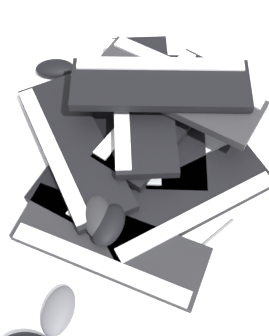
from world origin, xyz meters
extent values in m
plane|color=white|center=(0.00, 0.00, 0.00)|extent=(3.20, 3.20, 0.00)
cube|color=black|center=(0.19, 0.08, 0.01)|extent=(0.35, 0.46, 0.02)
cube|color=silver|center=(0.24, 0.05, 0.03)|extent=(0.24, 0.38, 0.01)
cube|color=black|center=(0.06, 0.27, 0.01)|extent=(0.35, 0.46, 0.02)
cube|color=#B2B5BA|center=(0.01, 0.25, 0.03)|extent=(0.24, 0.38, 0.01)
cube|color=black|center=(-0.07, 0.10, 0.01)|extent=(0.17, 0.45, 0.02)
cube|color=silver|center=(-0.01, 0.10, 0.03)|extent=(0.06, 0.42, 0.01)
cube|color=black|center=(0.11, -0.11, 0.01)|extent=(0.46, 0.22, 0.02)
cube|color=#B2B5BA|center=(0.11, -0.17, 0.03)|extent=(0.42, 0.10, 0.01)
cube|color=black|center=(0.04, 0.25, 0.04)|extent=(0.18, 0.45, 0.02)
cube|color=silver|center=(-0.02, 0.26, 0.06)|extent=(0.07, 0.42, 0.01)
cube|color=black|center=(-0.02, 0.24, 0.07)|extent=(0.37, 0.45, 0.02)
cube|color=silver|center=(-0.07, 0.21, 0.09)|extent=(0.26, 0.37, 0.01)
cube|color=black|center=(-0.10, 0.05, 0.04)|extent=(0.45, 0.37, 0.02)
cube|color=silver|center=(-0.13, 0.00, 0.06)|extent=(0.37, 0.26, 0.01)
cube|color=#232326|center=(0.04, 0.29, 0.10)|extent=(0.44, 0.16, 0.02)
cube|color=silver|center=(0.04, 0.35, 0.12)|extent=(0.42, 0.04, 0.01)
cube|color=black|center=(0.01, 0.26, 0.13)|extent=(0.45, 0.35, 0.02)
cube|color=silver|center=(-0.01, 0.31, 0.15)|extent=(0.38, 0.25, 0.01)
ellipsoid|color=black|center=(0.05, -0.08, 0.05)|extent=(0.12, 0.13, 0.04)
ellipsoid|color=#4C4C51|center=(0.10, -0.30, 0.02)|extent=(0.09, 0.12, 0.04)
ellipsoid|color=black|center=(0.09, -0.09, 0.05)|extent=(0.08, 0.12, 0.04)
ellipsoid|color=black|center=(-0.31, 0.25, 0.02)|extent=(0.13, 0.12, 0.04)
cylinder|color=#59595B|center=(-0.13, 0.31, 0.00)|extent=(0.02, 0.05, 0.01)
cylinder|color=#59595B|center=(-0.15, 0.25, 0.00)|extent=(0.04, 0.08, 0.01)
cylinder|color=#59595B|center=(-0.19, 0.17, 0.00)|extent=(0.06, 0.08, 0.01)
cylinder|color=#59595B|center=(-0.21, 0.11, 0.00)|extent=(0.02, 0.06, 0.01)
cylinder|color=#59595B|center=(-0.16, 0.05, 0.00)|extent=(0.09, 0.07, 0.01)
cylinder|color=#59595B|center=(-0.08, 0.00, 0.00)|extent=(0.09, 0.05, 0.01)
cylinder|color=#59595B|center=(0.01, -0.05, 0.00)|extent=(0.09, 0.07, 0.01)
cylinder|color=#59595B|center=(0.10, -0.09, 0.00)|extent=(0.09, 0.01, 0.01)
cylinder|color=#59595B|center=(0.16, -0.07, 0.00)|extent=(0.04, 0.05, 0.01)
cylinder|color=#59595B|center=(0.23, -0.03, 0.00)|extent=(0.11, 0.04, 0.01)
cylinder|color=#59595B|center=(0.30, 0.04, 0.00)|extent=(0.04, 0.11, 0.01)
sphere|color=#59595B|center=(-0.12, 0.34, 0.00)|extent=(0.01, 0.01, 0.01)
sphere|color=#59595B|center=(-0.14, 0.29, 0.00)|extent=(0.01, 0.01, 0.01)
sphere|color=#59595B|center=(-0.17, 0.21, 0.00)|extent=(0.01, 0.01, 0.01)
sphere|color=#59595B|center=(-0.22, 0.13, 0.00)|extent=(0.01, 0.01, 0.01)
sphere|color=#59595B|center=(-0.20, 0.08, 0.00)|extent=(0.01, 0.01, 0.01)
sphere|color=#59595B|center=(-0.12, 0.02, 0.00)|extent=(0.01, 0.01, 0.01)
sphere|color=#59595B|center=(-0.04, -0.02, 0.00)|extent=(0.01, 0.01, 0.01)
sphere|color=#59595B|center=(0.05, -0.09, 0.00)|extent=(0.01, 0.01, 0.01)
sphere|color=#59595B|center=(0.14, -0.09, 0.00)|extent=(0.01, 0.01, 0.01)
sphere|color=#59595B|center=(0.17, -0.04, 0.00)|extent=(0.01, 0.01, 0.01)
sphere|color=#59595B|center=(0.28, -0.01, 0.00)|extent=(0.01, 0.01, 0.01)
sphere|color=#59595B|center=(0.32, 0.09, 0.00)|extent=(0.01, 0.01, 0.01)
camera|label=1|loc=(0.36, -0.42, 1.02)|focal=50.00mm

